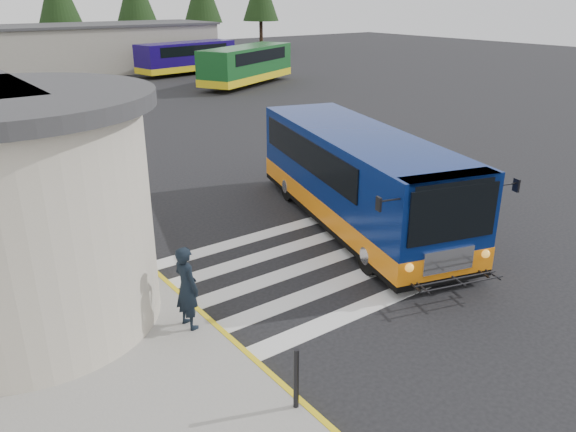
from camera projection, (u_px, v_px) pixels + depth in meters
ground at (307, 250)px, 15.63m from camera, size 140.00×140.00×0.00m
curb_strip at (113, 236)px, 16.36m from camera, size 0.12×34.00×0.16m
crosswalk at (311, 265)px, 14.75m from camera, size 8.00×5.35×0.01m
depot_building at (67, 49)px, 49.61m from camera, size 26.40×8.40×4.20m
transit_bus at (357, 182)px, 16.93m from camera, size 5.65×10.49×2.88m
pedestrian_a at (187, 287)px, 11.47m from camera, size 0.51×0.71×1.81m
pedestrian_b at (112, 301)px, 11.07m from camera, size 0.87×0.98×1.69m
bollard at (296, 379)px, 9.27m from camera, size 0.09×0.09×1.14m
far_bus_a at (187, 56)px, 49.60m from camera, size 9.49×4.15×2.37m
far_bus_b at (247, 64)px, 43.42m from camera, size 9.98×6.88×2.53m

